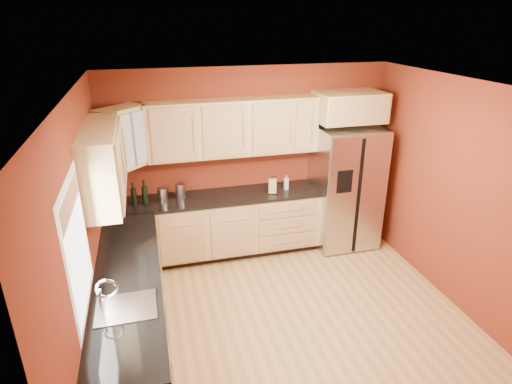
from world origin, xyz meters
TOP-DOWN VIEW (x-y plane):
  - floor at (0.00, 0.00)m, footprint 4.00×4.00m
  - ceiling at (0.00, 0.00)m, footprint 4.00×4.00m
  - wall_back at (0.00, 2.00)m, footprint 4.00×0.04m
  - wall_front at (0.00, -2.00)m, footprint 4.00×0.04m
  - wall_left at (-2.00, 0.00)m, footprint 0.04×4.00m
  - wall_right at (2.00, 0.00)m, footprint 0.04×4.00m
  - base_cabinets_back at (-0.55, 1.70)m, footprint 2.90×0.60m
  - base_cabinets_left at (-1.70, 0.00)m, footprint 0.60×2.80m
  - countertop_back at (-0.55, 1.69)m, footprint 2.90×0.62m
  - countertop_left at (-1.69, 0.00)m, footprint 0.62×2.80m
  - upper_cabinets_back at (-0.25, 1.83)m, footprint 2.30×0.33m
  - upper_cabinets_left at (-1.83, 0.72)m, footprint 0.33×1.35m
  - corner_upper_cabinet at (-1.67, 1.67)m, footprint 0.67×0.67m
  - over_fridge_cabinet at (1.35, 1.70)m, footprint 0.92×0.60m
  - refrigerator at (1.35, 1.62)m, footprint 0.90×0.75m
  - window at (-1.98, -0.50)m, footprint 0.03×0.90m
  - sink_faucet at (-1.69, -0.50)m, footprint 0.50×0.42m
  - canister_left at (-1.26, 1.67)m, footprint 0.15×0.15m
  - canister_right at (-1.02, 1.75)m, footprint 0.17×0.17m
  - wine_bottle_a at (-1.62, 1.68)m, footprint 0.09×0.09m
  - wine_bottle_b at (-1.48, 1.66)m, footprint 0.09×0.09m
  - knife_block at (0.24, 1.62)m, footprint 0.13×0.12m
  - soap_dispenser at (0.47, 1.69)m, footprint 0.09×0.09m

SIDE VIEW (x-z plane):
  - floor at x=0.00m, z-range 0.00..0.00m
  - base_cabinets_back at x=-0.55m, z-range 0.00..0.88m
  - base_cabinets_left at x=-1.70m, z-range 0.00..0.88m
  - refrigerator at x=1.35m, z-range 0.00..1.78m
  - countertop_back at x=-0.55m, z-range 0.88..0.92m
  - countertop_left at x=-1.69m, z-range 0.88..0.92m
  - canister_left at x=-1.26m, z-range 0.92..1.12m
  - soap_dispenser at x=0.47m, z-range 0.92..1.13m
  - knife_block at x=0.24m, z-range 0.92..1.13m
  - canister_right at x=-1.02m, z-range 0.92..1.13m
  - sink_faucet at x=-1.69m, z-range 0.92..1.22m
  - wine_bottle_a at x=-1.62m, z-range 0.92..1.23m
  - wine_bottle_b at x=-1.48m, z-range 0.92..1.25m
  - wall_back at x=0.00m, z-range 0.00..2.60m
  - wall_front at x=0.00m, z-range 0.00..2.60m
  - wall_left at x=-2.00m, z-range 0.00..2.60m
  - wall_right at x=2.00m, z-range 0.00..2.60m
  - window at x=-1.98m, z-range 1.05..2.05m
  - upper_cabinets_back at x=-0.25m, z-range 1.45..2.20m
  - upper_cabinets_left at x=-1.83m, z-range 1.45..2.20m
  - corner_upper_cabinet at x=-1.67m, z-range 1.45..2.20m
  - over_fridge_cabinet at x=1.35m, z-range 1.85..2.25m
  - ceiling at x=0.00m, z-range 2.60..2.60m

